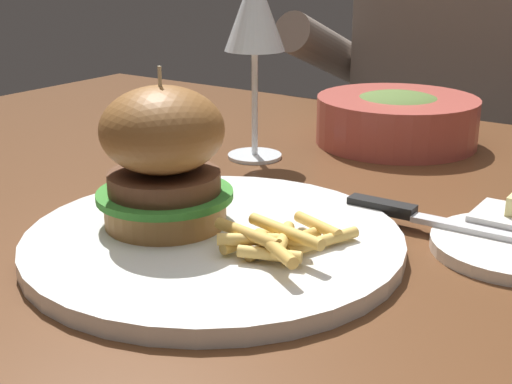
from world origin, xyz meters
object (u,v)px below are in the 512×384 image
soup_bowl (397,118)px  burger_sandwich (163,157)px  diner_person (456,177)px  table_knife (454,222)px  main_plate (214,241)px  wine_glass (255,16)px

soup_bowl → burger_sandwich: bearing=-94.1°
diner_person → burger_sandwich: bearing=-87.2°
table_knife → soup_bowl: 0.30m
burger_sandwich → soup_bowl: bearing=85.9°
burger_sandwich → diner_person: (-0.04, 0.85, -0.25)m
table_knife → diner_person: 0.77m
main_plate → wine_glass: wine_glass is taller
wine_glass → diner_person: (0.04, 0.61, -0.34)m
main_plate → diner_person: size_ratio=0.26×
burger_sandwich → diner_person: size_ratio=0.11×
soup_bowl → main_plate: bearing=-87.4°
table_knife → diner_person: diner_person is taller
main_plate → table_knife: bearing=41.9°
burger_sandwich → table_knife: size_ratio=0.56×
main_plate → diner_person: (-0.09, 0.84, -0.18)m
wine_glass → table_knife: size_ratio=0.91×
burger_sandwich → wine_glass: 0.27m
burger_sandwich → soup_bowl: (0.03, 0.39, -0.04)m
diner_person → table_knife: bearing=-71.7°
main_plate → table_knife: 0.20m
wine_glass → diner_person: size_ratio=0.18×
table_knife → diner_person: size_ratio=0.20×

